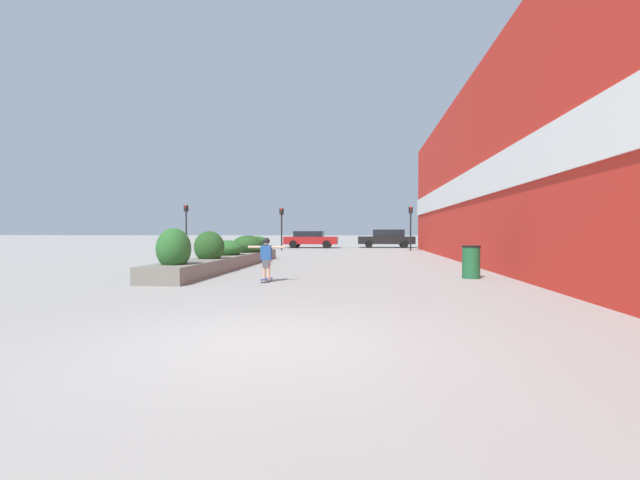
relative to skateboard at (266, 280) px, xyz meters
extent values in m
plane|color=gray|center=(1.35, -6.20, -0.07)|extent=(300.00, 300.00, 0.00)
cube|color=red|center=(7.20, 5.69, 3.77)|extent=(0.60, 35.27, 7.66)
cube|color=white|center=(6.86, 9.41, 3.18)|extent=(0.06, 27.84, 1.20)
cube|color=slate|center=(-2.55, 4.58, 0.16)|extent=(1.29, 11.51, 0.46)
ellipsoid|color=#286028|center=(-2.57, -0.06, 0.82)|extent=(0.93, 0.96, 1.14)
ellipsoid|color=#234C1E|center=(-2.51, 2.47, 0.79)|extent=(1.01, 0.89, 1.05)
ellipsoid|color=#286028|center=(-2.61, 4.74, 0.64)|extent=(1.15, 1.18, 0.65)
ellipsoid|color=#234C1E|center=(-2.46, 7.07, 0.71)|extent=(1.37, 1.54, 0.84)
ellipsoid|color=#286028|center=(-2.58, 9.26, 0.68)|extent=(1.05, 1.20, 0.78)
cube|color=navy|center=(0.00, 0.00, 0.02)|extent=(0.24, 0.64, 0.01)
cylinder|color=beige|center=(-0.05, 0.23, -0.04)|extent=(0.05, 0.06, 0.05)
cylinder|color=beige|center=(0.10, 0.21, -0.04)|extent=(0.05, 0.06, 0.05)
cylinder|color=beige|center=(-0.10, -0.21, -0.04)|extent=(0.05, 0.06, 0.05)
cylinder|color=beige|center=(0.05, -0.23, -0.04)|extent=(0.05, 0.06, 0.05)
cylinder|color=tan|center=(-0.06, 0.01, 0.27)|extent=(0.10, 0.10, 0.51)
cylinder|color=tan|center=(0.06, -0.01, 0.27)|extent=(0.10, 0.10, 0.51)
cube|color=#4C4C51|center=(0.00, 0.00, 0.44)|extent=(0.20, 0.17, 0.18)
cube|color=#234C8C|center=(0.00, 0.00, 0.73)|extent=(0.30, 0.17, 0.40)
cylinder|color=tan|center=(-0.33, 0.04, 0.88)|extent=(0.38, 0.11, 0.07)
cylinder|color=tan|center=(0.33, -0.04, 0.88)|extent=(0.38, 0.11, 0.07)
sphere|color=tan|center=(0.00, 0.00, 1.01)|extent=(0.17, 0.17, 0.17)
sphere|color=black|center=(0.00, 0.00, 1.04)|extent=(0.19, 0.19, 0.19)
cylinder|color=#1E5B33|center=(5.71, 1.50, 0.39)|extent=(0.50, 0.50, 0.90)
cylinder|color=black|center=(5.71, 1.50, 0.86)|extent=(0.53, 0.53, 0.05)
cube|color=maroon|center=(-1.80, 24.34, 0.56)|extent=(4.41, 1.94, 0.61)
cube|color=black|center=(-1.98, 24.34, 1.10)|extent=(2.43, 1.71, 0.47)
cylinder|color=black|center=(-0.43, 25.26, 0.26)|extent=(0.64, 0.22, 0.64)
cylinder|color=black|center=(-0.43, 23.42, 0.26)|extent=(0.64, 0.22, 0.64)
cylinder|color=black|center=(-3.17, 25.26, 0.26)|extent=(0.64, 0.22, 0.64)
cylinder|color=black|center=(-3.17, 23.42, 0.26)|extent=(0.64, 0.22, 0.64)
cube|color=black|center=(4.49, 25.53, 0.56)|extent=(4.75, 1.86, 0.63)
cube|color=black|center=(4.68, 25.53, 1.17)|extent=(2.61, 1.63, 0.59)
cylinder|color=black|center=(3.02, 24.64, 0.25)|extent=(0.63, 0.22, 0.63)
cylinder|color=black|center=(3.02, 26.41, 0.25)|extent=(0.63, 0.22, 0.63)
cylinder|color=black|center=(5.97, 24.64, 0.25)|extent=(0.63, 0.22, 0.63)
cylinder|color=black|center=(5.97, 26.41, 0.25)|extent=(0.63, 0.22, 0.63)
cube|color=navy|center=(12.10, 26.29, 0.57)|extent=(4.04, 1.84, 0.65)
cube|color=black|center=(12.26, 26.29, 1.16)|extent=(2.22, 1.62, 0.54)
cylinder|color=black|center=(10.85, 25.42, 0.25)|extent=(0.62, 0.22, 0.62)
cylinder|color=black|center=(10.85, 27.17, 0.25)|extent=(0.62, 0.22, 0.62)
cylinder|color=black|center=(13.36, 25.42, 0.25)|extent=(0.62, 0.22, 0.62)
cylinder|color=black|center=(13.36, 27.17, 0.25)|extent=(0.62, 0.22, 0.62)
cylinder|color=black|center=(-3.37, 19.45, 1.23)|extent=(0.11, 0.11, 2.60)
cube|color=black|center=(-3.37, 19.45, 2.76)|extent=(0.28, 0.20, 0.45)
sphere|color=red|center=(-3.37, 19.33, 2.91)|extent=(0.15, 0.15, 0.15)
sphere|color=#2D2823|center=(-3.37, 19.33, 2.76)|extent=(0.15, 0.15, 0.15)
sphere|color=#2D2823|center=(-3.37, 19.33, 2.61)|extent=(0.15, 0.15, 0.15)
cylinder|color=black|center=(5.92, 19.63, 1.27)|extent=(0.11, 0.11, 2.67)
cube|color=black|center=(5.92, 19.63, 2.83)|extent=(0.28, 0.20, 0.45)
sphere|color=red|center=(5.92, 19.51, 2.98)|extent=(0.15, 0.15, 0.15)
sphere|color=#2D2823|center=(5.92, 19.51, 2.83)|extent=(0.15, 0.15, 0.15)
sphere|color=#2D2823|center=(5.92, 19.51, 2.68)|extent=(0.15, 0.15, 0.15)
cylinder|color=black|center=(-10.40, 18.99, 1.36)|extent=(0.11, 0.11, 2.85)
cube|color=black|center=(-10.40, 18.99, 3.01)|extent=(0.28, 0.20, 0.45)
sphere|color=red|center=(-10.40, 18.86, 3.16)|extent=(0.15, 0.15, 0.15)
sphere|color=#2D2823|center=(-10.40, 18.86, 3.01)|extent=(0.15, 0.15, 0.15)
sphere|color=#2D2823|center=(-10.40, 18.86, 2.86)|extent=(0.15, 0.15, 0.15)
camera|label=1|loc=(2.61, -11.28, 1.29)|focal=24.00mm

